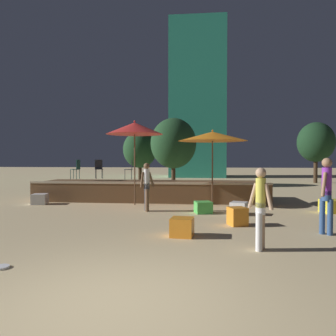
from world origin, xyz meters
TOP-DOWN VIEW (x-y plane):
  - ground_plane at (0.00, 0.00)m, footprint 120.00×120.00m
  - wooden_deck at (-1.03, 10.40)m, footprint 9.93×2.71m
  - patio_umbrella_0 at (1.59, 8.73)m, footprint 2.66×2.66m
  - patio_umbrella_1 at (-1.45, 8.65)m, footprint 2.23×2.23m
  - cube_seat_0 at (2.39, 6.85)m, footprint 0.65×0.65m
  - cube_seat_1 at (5.55, 7.52)m, footprint 0.70×0.70m
  - cube_seat_2 at (1.23, 6.99)m, footprint 0.65×0.65m
  - cube_seat_3 at (2.15, 5.09)m, footprint 0.58×0.58m
  - cube_seat_4 at (0.70, 3.67)m, footprint 0.57×0.57m
  - cube_seat_5 at (-5.29, 8.50)m, footprint 0.65×0.65m
  - person_0 at (4.16, 4.19)m, footprint 0.39×0.47m
  - person_1 at (-0.73, 7.21)m, footprint 0.51×0.28m
  - person_2 at (2.33, 2.66)m, footprint 0.50×0.33m
  - bistro_chair_0 at (-4.61, 10.72)m, footprint 0.40×0.40m
  - bistro_chair_1 at (-3.71, 11.20)m, footprint 0.45×0.45m
  - bistro_chair_2 at (-2.11, 10.83)m, footprint 0.42×0.42m
  - frisbee_disc at (-2.21, 1.14)m, footprint 0.27×0.27m
  - background_tree_0 at (-0.70, 18.05)m, footprint 3.09×3.09m
  - background_tree_1 at (9.65, 21.27)m, footprint 2.68×2.68m
  - background_tree_2 at (-3.66, 21.63)m, footprint 2.67×2.67m
  - distant_building at (0.81, 28.81)m, footprint 5.39×4.73m

SIDE VIEW (x-z plane):
  - ground_plane at x=0.00m, z-range 0.00..0.00m
  - frisbee_disc at x=-2.21m, z-range 0.00..0.03m
  - cube_seat_2 at x=1.23m, z-range 0.00..0.39m
  - cube_seat_0 at x=2.39m, z-range 0.00..0.41m
  - cube_seat_5 at x=-5.29m, z-range 0.00..0.41m
  - cube_seat_1 at x=5.55m, z-range 0.00..0.44m
  - cube_seat_4 at x=0.70m, z-range 0.00..0.44m
  - cube_seat_3 at x=2.15m, z-range 0.00..0.50m
  - wooden_deck at x=-1.03m, z-range -0.04..0.84m
  - person_2 at x=2.33m, z-range 0.06..1.72m
  - person_1 at x=-0.73m, z-range 0.06..1.75m
  - person_0 at x=4.16m, z-range 0.11..1.97m
  - bistro_chair_0 at x=-4.61m, z-range 0.97..1.87m
  - bistro_chair_1 at x=-3.71m, z-range 0.97..1.87m
  - bistro_chair_2 at x=-2.11m, z-range 0.97..1.87m
  - background_tree_2 at x=-3.66m, z-range 0.53..4.54m
  - patio_umbrella_0 at x=1.59m, z-range 1.21..4.16m
  - background_tree_0 at x=-0.70m, z-range 0.57..5.12m
  - patio_umbrella_1 at x=-1.45m, z-range 1.35..4.68m
  - background_tree_1 at x=9.65m, z-range 0.77..5.28m
  - distant_building at x=0.81m, z-range 0.00..15.10m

